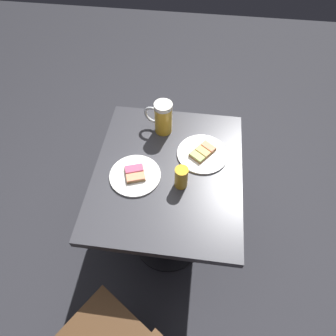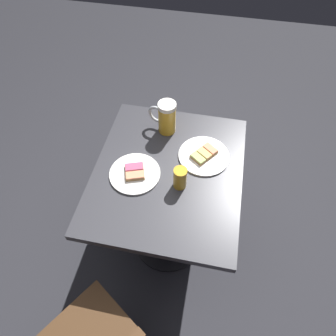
# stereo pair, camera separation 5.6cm
# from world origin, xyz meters

# --- Properties ---
(ground_plane) EXTENTS (6.00, 6.00, 0.00)m
(ground_plane) POSITION_xyz_m (0.00, 0.00, 0.00)
(ground_plane) COLOR #28282D
(cafe_table) EXTENTS (0.67, 0.79, 0.75)m
(cafe_table) POSITION_xyz_m (0.00, 0.00, 0.58)
(cafe_table) COLOR black
(cafe_table) RESTS_ON ground_plane
(plate_near) EXTENTS (0.24, 0.24, 0.03)m
(plate_near) POSITION_xyz_m (0.15, 0.11, 0.76)
(plate_near) COLOR white
(plate_near) RESTS_ON cafe_table
(plate_far) EXTENTS (0.23, 0.23, 0.03)m
(plate_far) POSITION_xyz_m (-0.14, -0.05, 0.76)
(plate_far) COLOR white
(plate_far) RESTS_ON cafe_table
(beer_mug) EXTENTS (0.15, 0.09, 0.17)m
(beer_mug) POSITION_xyz_m (-0.06, 0.25, 0.84)
(beer_mug) COLOR gold
(beer_mug) RESTS_ON cafe_table
(beer_glass_small) EXTENTS (0.06, 0.06, 0.11)m
(beer_glass_small) POSITION_xyz_m (0.07, -0.07, 0.80)
(beer_glass_small) COLOR gold
(beer_glass_small) RESTS_ON cafe_table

